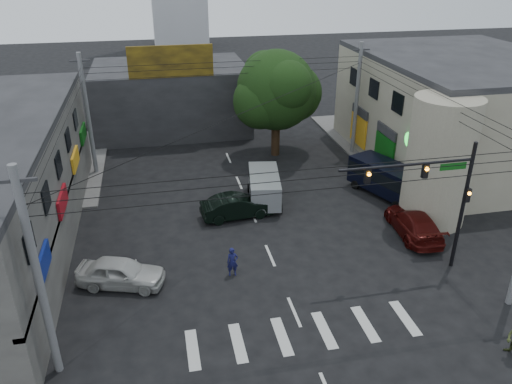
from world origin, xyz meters
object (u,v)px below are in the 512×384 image
object	(u,v)px
utility_pole_far_left	(88,116)
silver_minivan	(264,188)
utility_pole_far_right	(357,100)
traffic_officer	(232,262)
dark_sedan	(237,206)
white_compact	(121,273)
street_tree	(276,91)
navy_van	(387,180)
traffic_gantry	(437,189)
utility_pole_near_left	(38,278)
maroon_sedan	(414,223)

from	to	relation	value
utility_pole_far_left	silver_minivan	xyz separation A→B (m)	(11.64, -7.39, -3.59)
silver_minivan	utility_pole_far_right	bearing A→B (deg)	-42.33
utility_pole_far_left	traffic_officer	distance (m)	17.81
utility_pole_far_right	silver_minivan	bearing A→B (deg)	-141.69
dark_sedan	silver_minivan	distance (m)	2.79
utility_pole_far_left	white_compact	distance (m)	15.75
utility_pole_far_left	white_compact	size ratio (longest dim) A/B	1.92
street_tree	traffic_officer	bearing A→B (deg)	-111.26
navy_van	traffic_officer	xyz separation A→B (m)	(-12.16, -7.24, -0.33)
traffic_gantry	utility_pole_far_right	size ratio (longest dim) A/B	0.78
street_tree	utility_pole_far_left	bearing A→B (deg)	-176.05
utility_pole_near_left	utility_pole_far_left	bearing A→B (deg)	90.00
street_tree	utility_pole_near_left	bearing A→B (deg)	-124.00
traffic_gantry	maroon_sedan	bearing A→B (deg)	71.11
utility_pole_far_right	white_compact	xyz separation A→B (m)	(-18.62, -15.09, -3.84)
maroon_sedan	navy_van	size ratio (longest dim) A/B	0.89
maroon_sedan	navy_van	world-z (taller)	navy_van
traffic_officer	street_tree	bearing A→B (deg)	69.54
traffic_gantry	utility_pole_far_left	world-z (taller)	utility_pole_far_left
maroon_sedan	navy_van	xyz separation A→B (m)	(0.74, 5.30, 0.38)
traffic_gantry	white_compact	world-z (taller)	traffic_gantry
utility_pole_near_left	utility_pole_far_right	bearing A→B (deg)	44.31
street_tree	maroon_sedan	size ratio (longest dim) A/B	1.60
utility_pole_far_left	dark_sedan	size ratio (longest dim) A/B	1.92
street_tree	traffic_gantry	world-z (taller)	street_tree
street_tree	utility_pole_near_left	world-z (taller)	utility_pole_near_left
utility_pole_far_right	silver_minivan	world-z (taller)	utility_pole_far_right
utility_pole_far_left	dark_sedan	world-z (taller)	utility_pole_far_left
navy_van	silver_minivan	bearing A→B (deg)	63.19
dark_sedan	maroon_sedan	size ratio (longest dim) A/B	0.88
utility_pole_near_left	utility_pole_far_right	size ratio (longest dim) A/B	1.00
maroon_sedan	street_tree	bearing A→B (deg)	-65.82
traffic_gantry	utility_pole_near_left	size ratio (longest dim) A/B	0.78
silver_minivan	utility_pole_near_left	bearing A→B (deg)	147.74
utility_pole_far_left	traffic_officer	size ratio (longest dim) A/B	5.63
traffic_gantry	silver_minivan	world-z (taller)	traffic_gantry
street_tree	utility_pole_far_right	distance (m)	6.63
street_tree	utility_pole_far_right	size ratio (longest dim) A/B	0.95
utility_pole_near_left	dark_sedan	xyz separation A→B (m)	(9.46, 11.39, -3.84)
traffic_officer	silver_minivan	bearing A→B (deg)	67.05
dark_sedan	maroon_sedan	xyz separation A→B (m)	(10.08, -4.34, -0.00)
white_compact	navy_van	distance (m)	19.19
maroon_sedan	traffic_officer	xyz separation A→B (m)	(-11.42, -1.94, 0.05)
silver_minivan	navy_van	xyz separation A→B (m)	(8.63, -0.77, 0.13)
street_tree	utility_pole_far_right	bearing A→B (deg)	-8.75
utility_pole_far_left	traffic_gantry	bearing A→B (deg)	-42.86
utility_pole_far_right	utility_pole_near_left	bearing A→B (deg)	-135.69
traffic_gantry	traffic_officer	distance (m)	11.08
street_tree	utility_pole_far_right	xyz separation A→B (m)	(6.50, -1.00, -0.87)
street_tree	white_compact	distance (m)	20.69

